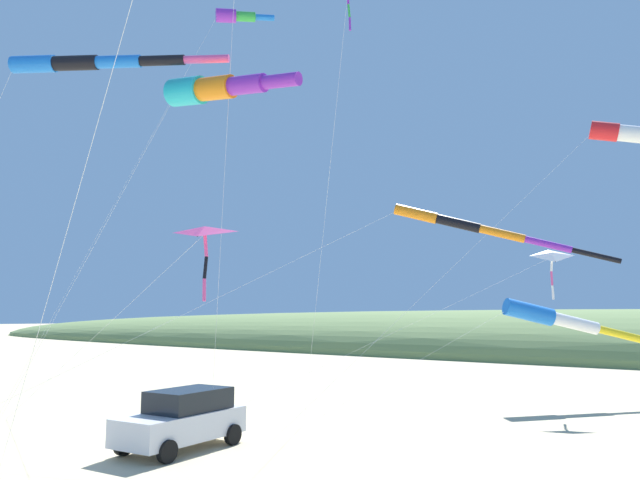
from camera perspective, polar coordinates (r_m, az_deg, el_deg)
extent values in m
plane|color=#C6B58C|center=(22.30, -20.64, -17.72)|extent=(600.00, 600.00, 0.00)
ellipsoid|color=#6B844C|center=(69.44, 22.26, -10.22)|extent=(28.00, 240.00, 9.81)
cube|color=silver|center=(20.32, -13.18, -16.91)|extent=(4.46, 2.27, 0.84)
cube|color=black|center=(20.45, -12.42, -14.72)|extent=(2.73, 1.88, 0.68)
cylinder|color=black|center=(18.75, -14.42, -19.03)|extent=(0.68, 0.29, 0.66)
cylinder|color=black|center=(20.08, -18.28, -18.08)|extent=(0.68, 0.29, 0.66)
cylinder|color=black|center=(20.86, -8.35, -17.94)|extent=(0.68, 0.29, 0.66)
cylinder|color=black|center=(22.07, -12.21, -17.26)|extent=(0.68, 0.29, 0.66)
cube|color=white|center=(23.17, -8.44, -17.24)|extent=(0.60, 0.40, 0.36)
cube|color=white|center=(23.13, -8.43, -16.72)|extent=(0.62, 0.42, 0.06)
cylinder|color=green|center=(20.79, 2.79, 21.06)|extent=(0.14, 0.11, 0.45)
cylinder|color=purple|center=(20.59, 2.88, 19.96)|extent=(0.09, 0.10, 0.45)
cylinder|color=white|center=(21.35, 0.38, 1.25)|extent=(3.56, 4.67, 14.76)
cylinder|color=purple|center=(33.08, -9.00, 20.45)|extent=(1.25, 1.20, 0.76)
cylinder|color=green|center=(33.18, -7.16, 20.46)|extent=(1.12, 1.05, 0.57)
cylinder|color=blue|center=(33.32, -5.33, 20.45)|extent=(0.99, 0.89, 0.38)
cylinder|color=white|center=(28.87, -18.71, 4.02)|extent=(7.90, 3.80, 19.35)
cylinder|color=red|center=(28.75, 25.55, 9.38)|extent=(1.12, 1.43, 1.02)
cylinder|color=white|center=(28.81, 27.74, 8.97)|extent=(1.03, 1.38, 0.93)
cylinder|color=white|center=(23.64, 12.38, -2.75)|extent=(11.21, 8.23, 12.03)
cylinder|color=blue|center=(22.05, -25.72, 14.92)|extent=(1.22, 1.52, 0.57)
cylinder|color=black|center=(21.36, -22.33, 15.41)|extent=(1.15, 1.47, 0.50)
cylinder|color=blue|center=(20.74, -18.71, 15.86)|extent=(1.09, 1.43, 0.42)
cylinder|color=black|center=(20.20, -14.86, 16.28)|extent=(1.02, 1.39, 0.35)
cylinder|color=#EF4C93|center=(19.76, -10.81, 16.64)|extent=(0.96, 1.35, 0.27)
cylinder|color=#1EB7C6|center=(20.00, -12.60, 13.71)|extent=(1.02, 1.40, 1.01)
cylinder|color=orange|center=(19.18, -9.89, 14.14)|extent=(0.86, 1.36, 0.85)
cylinder|color=purple|center=(18.42, -6.95, 14.56)|extent=(0.70, 1.33, 0.69)
cylinder|color=purple|center=(17.70, -3.74, 14.98)|extent=(0.54, 1.29, 0.53)
cylinder|color=white|center=(21.38, -22.13, -3.07)|extent=(2.02, 6.74, 11.17)
cylinder|color=white|center=(9.87, -23.30, -0.10)|extent=(2.04, 8.58, 10.70)
pyramid|color=white|center=(30.34, 21.34, -1.28)|extent=(1.55, 1.74, 0.65)
cylinder|color=black|center=(30.37, 21.33, -1.43)|extent=(1.00, 0.61, 0.71)
cylinder|color=white|center=(30.33, 21.30, -2.19)|extent=(0.19, 0.20, 0.68)
cylinder|color=#EF4C93|center=(30.24, 21.31, -3.44)|extent=(0.20, 0.18, 0.68)
cylinder|color=white|center=(30.18, 21.41, -4.71)|extent=(0.16, 0.15, 0.67)
cylinder|color=white|center=(26.27, 7.07, -8.79)|extent=(12.86, 9.95, 7.00)
pyramid|color=#EF4C93|center=(18.42, -10.98, 1.02)|extent=(1.57, 1.79, 0.48)
cylinder|color=black|center=(18.43, -10.96, 0.75)|extent=(1.14, 0.63, 0.46)
cylinder|color=#EF4C93|center=(18.39, -10.89, -0.52)|extent=(0.20, 0.18, 0.68)
cylinder|color=black|center=(18.31, -10.92, -2.61)|extent=(0.17, 0.11, 0.68)
cylinder|color=#EF4C93|center=(18.21, -11.03, -4.71)|extent=(0.18, 0.20, 0.69)
cylinder|color=white|center=(23.08, -21.11, -8.95)|extent=(0.07, 11.89, 6.70)
cylinder|color=blue|center=(30.71, 19.37, -6.52)|extent=(2.34, 2.38, 1.35)
cylinder|color=white|center=(31.78, 23.17, -7.33)|extent=(2.13, 2.18, 1.13)
cylinder|color=yellow|center=(32.99, 26.73, -8.05)|extent=(1.93, 1.98, 0.91)
cylinder|color=white|center=(26.86, 9.28, -11.42)|extent=(9.59, 4.60, 4.47)
cylinder|color=orange|center=(20.93, 9.16, 2.50)|extent=(0.91, 1.56, 0.77)
cylinder|color=black|center=(20.75, 13.08, 1.55)|extent=(0.86, 1.52, 0.72)
cylinder|color=orange|center=(20.68, 17.03, 0.58)|extent=(0.81, 1.49, 0.67)
cylinder|color=purple|center=(20.72, 21.00, -0.39)|extent=(0.75, 1.46, 0.62)
cylinder|color=black|center=(20.85, 24.93, -1.36)|extent=(0.70, 1.43, 0.57)
cylinder|color=white|center=(19.89, -14.92, -7.88)|extent=(11.48, 10.68, 7.85)
cylinder|color=white|center=(19.70, -8.88, 10.84)|extent=(5.14, 6.52, 20.63)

